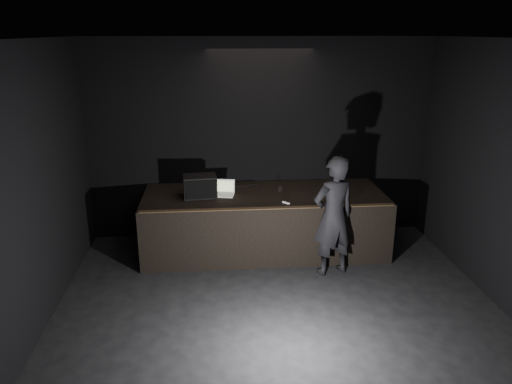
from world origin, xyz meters
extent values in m
plane|color=black|center=(0.00, 0.00, 0.00)|extent=(7.00, 7.00, 0.00)
cube|color=black|center=(0.00, 3.50, 1.75)|extent=(6.00, 0.10, 3.50)
cube|color=black|center=(-3.00, 0.00, 1.75)|extent=(0.10, 7.00, 3.50)
cube|color=black|center=(0.00, 0.00, 3.50)|extent=(6.00, 7.00, 0.04)
cube|color=black|center=(0.00, 2.73, 0.50)|extent=(4.00, 1.50, 1.00)
cube|color=brown|center=(0.00, 2.02, 1.01)|extent=(3.92, 0.10, 0.01)
cube|color=black|center=(-1.06, 2.69, 1.18)|extent=(0.56, 0.42, 0.35)
cube|color=black|center=(-1.04, 2.49, 1.18)|extent=(0.49, 0.07, 0.29)
cylinder|color=black|center=(-0.54, 3.07, 1.01)|extent=(0.91, 0.36, 0.02)
cube|color=silver|center=(-0.68, 2.70, 1.01)|extent=(0.37, 0.29, 0.02)
cube|color=silver|center=(-0.68, 2.70, 1.02)|extent=(0.30, 0.19, 0.00)
cube|color=silver|center=(-0.65, 2.84, 1.12)|extent=(0.35, 0.13, 0.22)
cube|color=#E9ED45|center=(-0.65, 2.83, 1.12)|extent=(0.30, 0.10, 0.17)
cylinder|color=silver|center=(-0.89, 2.65, 1.09)|extent=(0.07, 0.07, 0.18)
cylinder|color=#1B2697|center=(-0.89, 2.65, 1.09)|extent=(0.07, 0.07, 0.08)
cylinder|color=#AD102F|center=(-0.89, 2.65, 1.05)|extent=(0.07, 0.07, 0.01)
cylinder|color=white|center=(0.28, 2.81, 1.05)|extent=(0.08, 0.08, 0.10)
cube|color=white|center=(0.29, 2.22, 1.01)|extent=(0.11, 0.13, 0.03)
imported|color=black|center=(0.95, 1.78, 0.93)|extent=(0.78, 0.63, 1.86)
camera|label=1|loc=(-0.82, -5.10, 3.59)|focal=35.00mm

